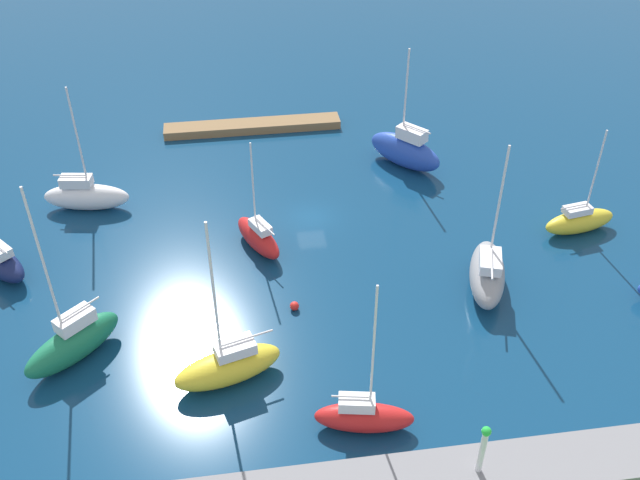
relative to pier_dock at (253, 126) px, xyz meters
name	(u,v)px	position (x,y,z in m)	size (l,w,h in m)	color
water	(311,217)	(-4.05, 17.06, -0.44)	(160.00, 160.00, 0.00)	navy
pier_dock	(253,126)	(0.00, 0.00, 0.00)	(18.71, 2.40, 0.88)	olive
harbor_beacon	(483,446)	(-9.88, 45.61, 3.29)	(0.56, 0.56, 3.73)	silver
sailboat_yellow_east_end	(579,220)	(-26.60, 22.42, 0.68)	(6.80, 3.07, 9.77)	yellow
sailboat_red_west_end	(258,237)	(0.90, 20.96, 0.78)	(4.28, 6.26, 9.94)	red
sailboat_white_mid_basin	(86,195)	(15.76, 12.78, 0.95)	(7.86, 3.26, 11.87)	white
sailboat_navy_along_channel	(0,261)	(21.48, 21.32, 0.80)	(5.75, 6.20, 11.61)	#141E4C
sailboat_gray_far_north	(487,273)	(-16.24, 28.55, 1.07)	(4.92, 8.20, 12.48)	gray
sailboat_green_lone_north	(73,342)	(14.46, 31.70, 1.10)	(6.97, 6.59, 14.41)	#19724C
sailboat_blue_near_pier	(405,150)	(-14.34, 9.54, 1.32)	(7.06, 7.58, 11.97)	#2347B2
sailboat_yellow_far_south	(228,365)	(3.96, 35.18, 0.87)	(7.81, 4.49, 13.19)	yellow
sailboat_red_by_breakwater	(364,416)	(-4.21, 40.49, 0.68)	(6.51, 2.99, 11.83)	red
mooring_buoy_red	(294,306)	(-1.18, 28.91, -0.09)	(0.70, 0.70, 0.70)	red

